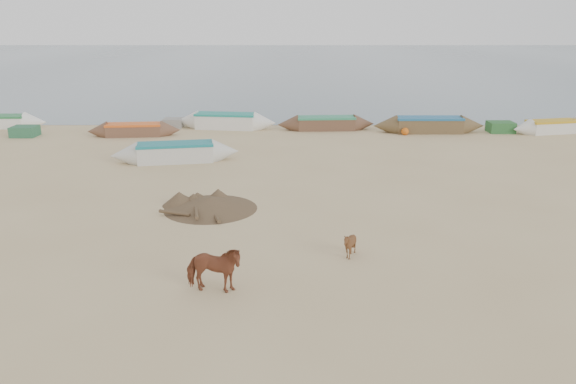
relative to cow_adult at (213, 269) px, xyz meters
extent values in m
plane|color=tan|center=(1.84, 1.33, -0.63)|extent=(140.00, 140.00, 0.00)
plane|color=slate|center=(1.84, 83.33, -0.62)|extent=(160.00, 160.00, 0.00)
imported|color=brown|center=(0.00, 0.00, 0.00)|extent=(1.56, 0.86, 1.25)
imported|color=#55321A|center=(3.62, 2.15, -0.23)|extent=(0.93, 0.89, 0.80)
cone|color=brown|center=(-0.97, 6.50, -0.41)|extent=(3.83, 3.83, 0.44)
cube|color=#2B6140|center=(-13.66, 19.68, -0.33)|extent=(1.40, 1.20, 0.60)
sphere|color=#D15E13|center=(8.76, 20.13, -0.41)|extent=(0.44, 0.44, 0.44)
cube|color=gray|center=(-5.52, 22.59, -0.35)|extent=(1.20, 1.10, 0.56)
cube|color=#2A5F2E|center=(14.74, 21.01, -0.31)|extent=(1.50, 1.20, 0.64)
camera|label=1|loc=(1.90, -12.76, 5.94)|focal=35.00mm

